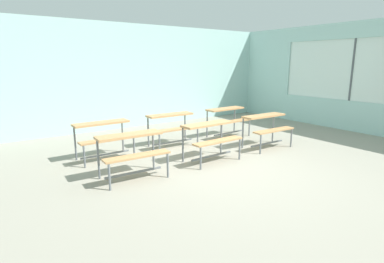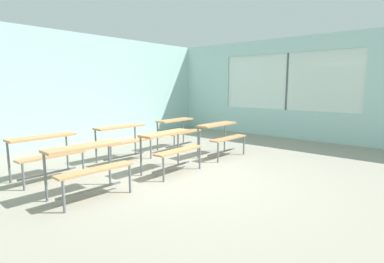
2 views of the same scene
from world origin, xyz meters
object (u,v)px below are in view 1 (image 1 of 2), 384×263
(desk_bench_r1c0, at_px, (104,132))
(desk_bench_r1c2, at_px, (228,115))
(desk_bench_r0c1, at_px, (211,133))
(desk_bench_r1c1, at_px, (172,122))
(desk_bench_r0c0, at_px, (132,146))
(desk_bench_r0c2, at_px, (267,123))

(desk_bench_r1c0, relative_size, desk_bench_r1c2, 0.98)
(desk_bench_r0c1, relative_size, desk_bench_r1c1, 1.01)
(desk_bench_r0c0, distance_m, desk_bench_r0c1, 1.66)
(desk_bench_r0c1, relative_size, desk_bench_r0c2, 1.01)
(desk_bench_r0c1, bearing_deg, desk_bench_r0c2, -1.22)
(desk_bench_r0c0, xyz_separation_m, desk_bench_r0c1, (1.66, -0.01, 0.00))
(desk_bench_r1c0, xyz_separation_m, desk_bench_r1c2, (3.31, 0.02, 0.00))
(desk_bench_r0c0, distance_m, desk_bench_r0c2, 3.30)
(desk_bench_r0c2, distance_m, desk_bench_r1c2, 1.31)
(desk_bench_r1c0, distance_m, desk_bench_r1c1, 1.64)
(desk_bench_r0c2, bearing_deg, desk_bench_r1c2, 91.60)
(desk_bench_r0c1, height_order, desk_bench_r0c2, same)
(desk_bench_r0c1, distance_m, desk_bench_r1c2, 2.10)
(desk_bench_r0c0, distance_m, desk_bench_r1c0, 1.30)
(desk_bench_r1c0, height_order, desk_bench_r1c2, same)
(desk_bench_r1c0, height_order, desk_bench_r1c1, same)
(desk_bench_r0c0, xyz_separation_m, desk_bench_r1c1, (1.61, 1.35, 0.00))
(desk_bench_r1c2, bearing_deg, desk_bench_r0c2, -92.21)
(desk_bench_r0c0, height_order, desk_bench_r1c0, same)
(desk_bench_r1c0, bearing_deg, desk_bench_r0c1, -38.87)
(desk_bench_r0c1, xyz_separation_m, desk_bench_r1c2, (1.62, 1.33, 0.00))
(desk_bench_r0c0, height_order, desk_bench_r0c2, same)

